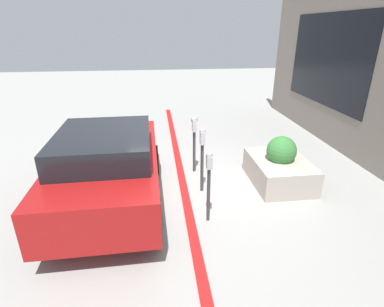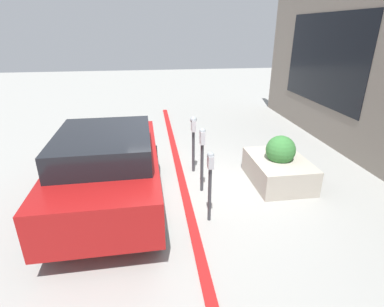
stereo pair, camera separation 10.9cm
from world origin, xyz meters
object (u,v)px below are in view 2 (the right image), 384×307
at_px(parking_meter_nearest, 210,175).
at_px(parking_meter_second, 202,150).
at_px(parked_car_front, 108,167).
at_px(parking_meter_middle, 193,133).
at_px(planter_box, 279,166).

distance_m(parking_meter_nearest, parking_meter_second, 1.06).
distance_m(parking_meter_nearest, parked_car_front, 1.94).
bearing_deg(parked_car_front, parking_meter_second, -82.37).
relative_size(parking_meter_middle, parked_car_front, 0.35).
bearing_deg(parking_meter_nearest, parking_meter_middle, -0.42).
height_order(parking_meter_nearest, parked_car_front, parked_car_front).
height_order(parking_meter_nearest, parking_meter_second, parking_meter_second).
height_order(planter_box, parked_car_front, parked_car_front).
xyz_separation_m(parking_meter_nearest, parking_meter_second, (1.06, -0.05, 0.03)).
height_order(parking_meter_nearest, parking_meter_middle, parking_meter_middle).
height_order(parking_meter_nearest, planter_box, parking_meter_nearest).
bearing_deg(planter_box, parking_meter_nearest, 124.00).
bearing_deg(parking_meter_nearest, parking_meter_second, -2.75).
bearing_deg(parking_meter_middle, parking_meter_second, -177.80).
xyz_separation_m(planter_box, parked_car_front, (-0.43, 3.56, 0.43)).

